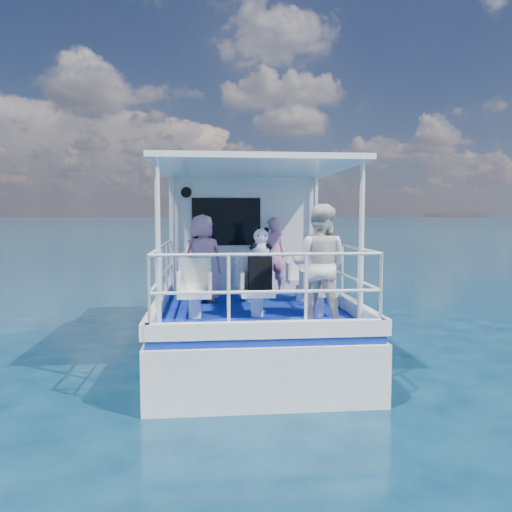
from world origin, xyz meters
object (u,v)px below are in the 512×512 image
(backpack_center, at_px, (260,274))
(panda, at_px, (261,242))
(passenger_stbd_aft, at_px, (320,265))
(passenger_port_fwd, at_px, (202,258))

(backpack_center, distance_m, panda, 0.46)
(backpack_center, bearing_deg, passenger_stbd_aft, -40.03)
(passenger_port_fwd, bearing_deg, passenger_stbd_aft, 111.04)
(panda, bearing_deg, passenger_stbd_aft, -39.90)
(backpack_center, height_order, panda, panda)
(passenger_stbd_aft, height_order, panda, passenger_stbd_aft)
(passenger_port_fwd, distance_m, backpack_center, 1.59)
(backpack_center, xyz_separation_m, panda, (0.01, -0.01, 0.46))
(passenger_port_fwd, height_order, backpack_center, passenger_port_fwd)
(backpack_center, bearing_deg, passenger_port_fwd, 121.79)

